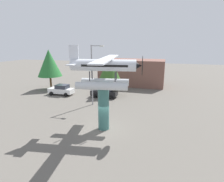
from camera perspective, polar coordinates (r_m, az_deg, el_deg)
ground_plane at (r=19.73m, az=-2.49°, el=-11.24°), size 140.00×140.00×0.00m
display_pedestal at (r=18.91m, az=-2.56°, el=-5.31°), size 1.10×1.10×4.32m
floatplane_monument at (r=17.98m, az=-2.28°, el=6.27°), size 7.09×10.45×4.00m
car_near_white at (r=33.04m, az=-15.00°, el=0.39°), size 4.20×2.02×1.76m
car_mid_black at (r=30.47m, az=-2.27°, el=-0.27°), size 4.20×2.02×1.76m
streetlight_primary at (r=26.07m, az=-5.70°, el=5.96°), size 1.84×0.28×8.28m
storefront_building at (r=39.91m, az=6.05°, el=5.65°), size 13.07×6.12×5.25m
tree_west at (r=37.08m, az=-18.39°, el=8.00°), size 4.41×4.41×7.42m
tree_east at (r=30.95m, az=-0.72°, el=6.53°), size 4.14×4.14×6.67m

